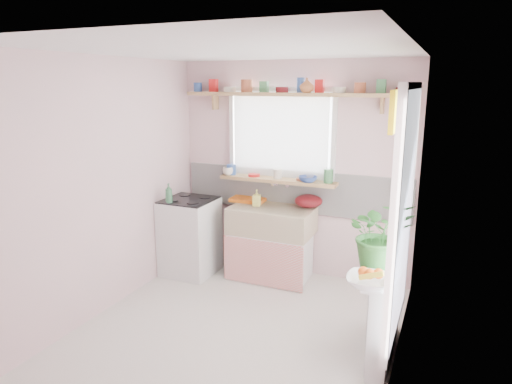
% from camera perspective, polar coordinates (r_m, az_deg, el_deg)
% --- Properties ---
extents(room, '(3.20, 3.20, 3.20)m').
position_cam_1_polar(room, '(4.46, 9.70, 2.00)').
color(room, silver).
rests_on(room, ground).
extents(sink_unit, '(0.95, 0.65, 1.11)m').
position_cam_1_polar(sink_unit, '(5.35, 1.93, -6.33)').
color(sink_unit, white).
rests_on(sink_unit, ground).
extents(cooker, '(0.58, 0.58, 0.93)m').
position_cam_1_polar(cooker, '(5.53, -8.25, -5.46)').
color(cooker, white).
rests_on(cooker, ground).
extents(radiator_ledge, '(0.22, 0.95, 0.78)m').
position_cam_1_polar(radiator_ledge, '(4.06, 15.86, -14.14)').
color(radiator_ledge, white).
rests_on(radiator_ledge, ground).
extents(windowsill, '(1.40, 0.22, 0.04)m').
position_cam_1_polar(windowsill, '(5.32, 2.72, 1.50)').
color(windowsill, tan).
rests_on(windowsill, room).
extents(pine_shelf, '(2.52, 0.24, 0.04)m').
position_cam_1_polar(pine_shelf, '(5.14, 4.40, 12.07)').
color(pine_shelf, tan).
rests_on(pine_shelf, room).
extents(shelf_crockery, '(2.47, 0.11, 0.12)m').
position_cam_1_polar(shelf_crockery, '(5.16, 3.96, 12.90)').
color(shelf_crockery, '#3359A5').
rests_on(shelf_crockery, pine_shelf).
extents(sill_crockery, '(1.35, 0.11, 0.12)m').
position_cam_1_polar(sill_crockery, '(5.30, 2.73, 2.31)').
color(sill_crockery, '#3359A5').
rests_on(sill_crockery, windowsill).
extents(dish_tray, '(0.42, 0.32, 0.04)m').
position_cam_1_polar(dish_tray, '(5.54, -0.87, -0.87)').
color(dish_tray, orange).
rests_on(dish_tray, sink_unit).
extents(colander, '(0.40, 0.40, 0.15)m').
position_cam_1_polar(colander, '(5.27, 6.59, -1.12)').
color(colander, '#5E1015').
rests_on(colander, sink_unit).
extents(jade_plant, '(0.66, 0.62, 0.57)m').
position_cam_1_polar(jade_plant, '(3.81, 15.19, -5.07)').
color(jade_plant, '#2F6E2C').
rests_on(jade_plant, radiator_ledge).
extents(fruit_bowl, '(0.35, 0.35, 0.08)m').
position_cam_1_polar(fruit_bowl, '(3.53, 13.96, -10.81)').
color(fruit_bowl, white).
rests_on(fruit_bowl, radiator_ledge).
extents(herb_pot, '(0.12, 0.10, 0.19)m').
position_cam_1_polar(herb_pot, '(4.07, 15.46, -6.73)').
color(herb_pot, '#265F2B').
rests_on(herb_pot, radiator_ledge).
extents(soap_bottle_sink, '(0.10, 0.10, 0.19)m').
position_cam_1_polar(soap_bottle_sink, '(5.29, 0.09, -0.73)').
color(soap_bottle_sink, '#E6E566').
rests_on(soap_bottle_sink, sink_unit).
extents(sill_cup, '(0.13, 0.13, 0.10)m').
position_cam_1_polar(sill_cup, '(5.50, -3.55, 2.61)').
color(sill_cup, silver).
rests_on(sill_cup, windowsill).
extents(sill_bowl, '(0.21, 0.21, 0.06)m').
position_cam_1_polar(sill_bowl, '(5.15, 6.49, 1.62)').
color(sill_bowl, '#2F4A99').
rests_on(sill_bowl, windowsill).
extents(shelf_vase, '(0.17, 0.17, 0.16)m').
position_cam_1_polar(shelf_vase, '(5.02, 6.38, 13.12)').
color(shelf_vase, '#B06636').
rests_on(shelf_vase, pine_shelf).
extents(cooker_bottle, '(0.11, 0.11, 0.22)m').
position_cam_1_polar(cooker_bottle, '(5.27, -10.85, -0.14)').
color(cooker_bottle, '#3D7B51').
rests_on(cooker_bottle, cooker).
extents(fruit, '(0.20, 0.14, 0.10)m').
position_cam_1_polar(fruit, '(3.51, 14.13, -9.85)').
color(fruit, orange).
rests_on(fruit, fruit_bowl).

